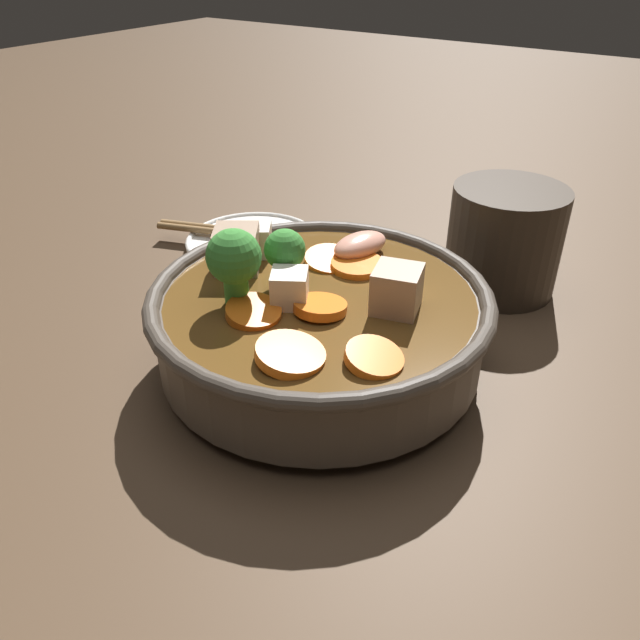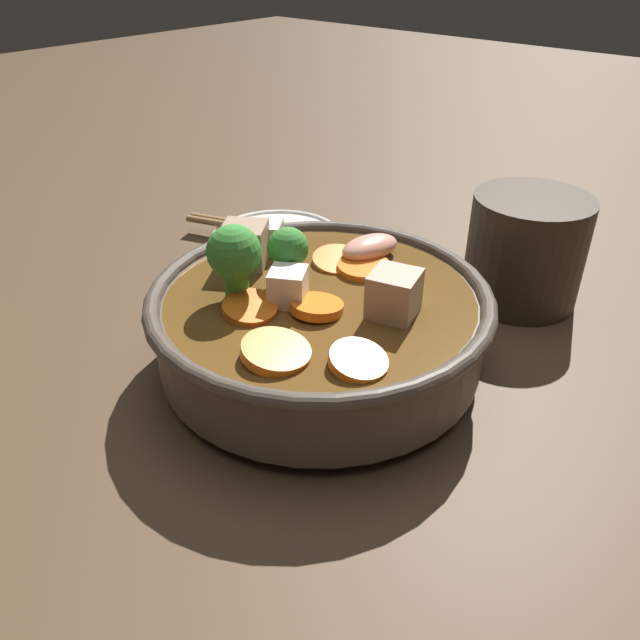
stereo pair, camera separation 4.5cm
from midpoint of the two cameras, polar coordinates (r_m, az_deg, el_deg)
name	(u,v)px [view 2 (the right image)]	position (r m, az deg, el deg)	size (l,w,h in m)	color
ground_plane	(320,365)	(0.47, 2.73, -4.20)	(3.00, 3.00, 0.00)	#4C3826
stirfry_bowl	(319,317)	(0.45, 2.75, 0.21)	(0.25, 0.25, 0.12)	#51473D
side_saucer	(277,240)	(0.65, -1.98, 7.30)	(0.14, 0.14, 0.01)	white
dark_mug	(526,249)	(0.57, 20.51, 6.03)	(0.12, 0.10, 0.09)	#33281E
chopsticks_pair	(276,231)	(0.65, -1.99, 8.07)	(0.08, 0.20, 0.01)	olive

